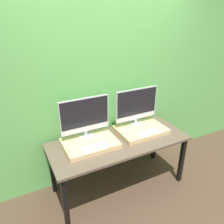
% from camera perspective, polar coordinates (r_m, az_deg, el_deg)
% --- Properties ---
extents(ground_plane, '(12.00, 12.00, 0.00)m').
position_cam_1_polar(ground_plane, '(2.93, 5.35, -22.75)').
color(ground_plane, '#4C3828').
extents(wall_back, '(8.00, 0.04, 2.60)m').
position_cam_1_polar(wall_back, '(2.81, -2.17, 6.93)').
color(wall_back, '#66B75B').
rests_on(wall_back, ground_plane).
extents(workbench, '(1.72, 0.71, 0.72)m').
position_cam_1_polar(workbench, '(2.75, 1.89, -8.70)').
color(workbench, brown).
rests_on(workbench, ground_plane).
extents(wooden_riser_left, '(0.62, 0.46, 0.06)m').
position_cam_1_polar(wooden_riser_left, '(2.61, -5.74, -8.12)').
color(wooden_riser_left, '#D6B77F').
rests_on(wooden_riser_left, workbench).
extents(monitor_left, '(0.60, 0.17, 0.50)m').
position_cam_1_polar(monitor_left, '(2.58, -7.10, -1.13)').
color(monitor_left, '#B2B2B7').
rests_on(monitor_left, wooden_riser_left).
extents(keyboard_left, '(0.30, 0.11, 0.01)m').
position_cam_1_polar(keyboard_left, '(2.47, -4.35, -9.27)').
color(keyboard_left, silver).
rests_on(keyboard_left, wooden_riser_left).
extents(wooden_riser_right, '(0.62, 0.46, 0.06)m').
position_cam_1_polar(wooden_riser_right, '(2.90, 7.53, -4.59)').
color(wooden_riser_right, '#D6B77F').
rests_on(wooden_riser_right, workbench).
extents(monitor_right, '(0.60, 0.17, 0.50)m').
position_cam_1_polar(monitor_right, '(2.87, 6.40, 1.72)').
color(monitor_right, '#B2B2B7').
rests_on(monitor_right, wooden_riser_right).
extents(keyboard_right, '(0.30, 0.11, 0.01)m').
position_cam_1_polar(keyboard_right, '(2.77, 9.45, -5.39)').
color(keyboard_right, silver).
rests_on(keyboard_right, wooden_riser_right).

